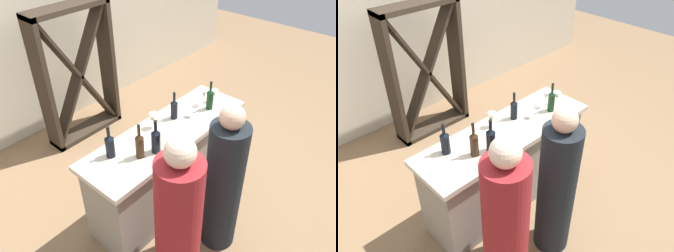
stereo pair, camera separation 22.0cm
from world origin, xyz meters
The scene contains 15 objects.
ground_plane centered at (0.00, 0.00, 0.00)m, with size 12.00×12.00×0.00m, color #846647.
back_wall centered at (0.00, 2.20, 1.40)m, with size 8.00×0.10×2.80m, color beige.
bar_counter centered at (0.00, 0.00, 0.46)m, with size 1.82×0.57×0.91m.
wine_rack centered at (0.19, 1.65, 0.86)m, with size 1.02×0.28×1.71m.
wine_bottle_leftmost_near_black centered at (-0.59, 0.13, 1.03)m, with size 0.08×0.08×0.30m.
wine_bottle_second_left_amber_brown centered at (-0.43, -0.07, 1.04)m, with size 0.07×0.07×0.33m.
wine_bottle_center_near_black centered at (-0.29, -0.12, 1.03)m, with size 0.08×0.08×0.32m.
wine_bottle_second_right_near_black centered at (0.20, 0.09, 1.02)m, with size 0.07×0.07×0.29m.
wine_bottle_rightmost_dark_green centered at (0.56, -0.07, 1.03)m, with size 0.07×0.07×0.31m.
wine_glass_near_left centered at (0.37, -0.04, 1.03)m, with size 0.07×0.07×0.16m.
wine_glass_near_center centered at (0.71, -0.02, 1.01)m, with size 0.08×0.08×0.14m.
wine_glass_near_right centered at (0.58, 0.02, 1.03)m, with size 0.06×0.06×0.17m.
wine_glass_far_left centered at (-0.05, 0.14, 1.01)m, with size 0.08×0.08×0.15m.
person_left_guest centered at (-0.07, -0.68, 0.70)m, with size 0.42×0.42×1.50m.
person_center_guest centered at (-0.63, -0.65, 0.70)m, with size 0.44×0.44×1.52m.
Camera 1 is at (-1.91, -1.67, 2.79)m, focal length 36.14 mm.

